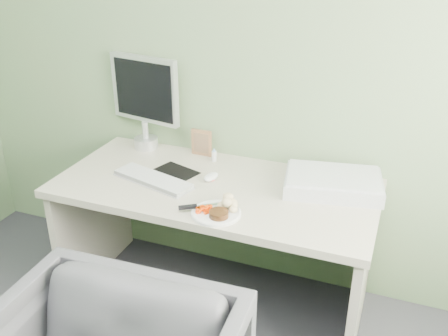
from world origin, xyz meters
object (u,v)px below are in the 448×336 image
at_px(plate, 216,213).
at_px(scanner, 333,183).
at_px(monitor, 145,97).
at_px(desk, 215,216).

xyz_separation_m(plate, scanner, (0.44, 0.42, 0.03)).
bearing_deg(scanner, plate, -146.88).
xyz_separation_m(scanner, monitor, (-1.11, 0.16, 0.26)).
relative_size(desk, plate, 7.12).
distance_m(desk, monitor, 0.80).
bearing_deg(scanner, desk, -174.54).
relative_size(desk, monitor, 3.01).
bearing_deg(desk, monitor, 150.28).
bearing_deg(plate, scanner, 43.41).
xyz_separation_m(desk, scanner, (0.56, 0.16, 0.22)).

